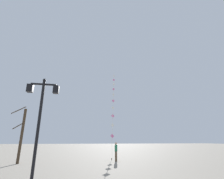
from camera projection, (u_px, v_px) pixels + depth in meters
ground_plane at (91, 157)px, 19.04m from camera, size 160.00×160.00×0.00m
twin_lantern_lamp_post at (41, 108)px, 8.05m from camera, size 1.53×0.28×4.94m
kite_train at (113, 101)px, 25.72m from camera, size 3.17×13.33×14.81m
kite_flyer at (116, 151)px, 15.64m from camera, size 0.30×0.62×1.71m
bare_tree at (22, 134)px, 14.40m from camera, size 1.34×1.59×4.88m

